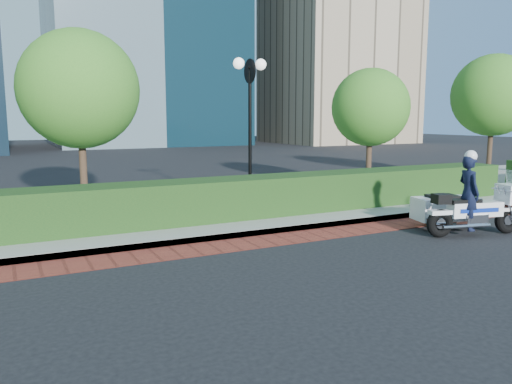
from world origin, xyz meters
name	(u,v)px	position (x,y,z in m)	size (l,w,h in m)	color
ground	(322,255)	(0.00, 0.00, 0.00)	(120.00, 120.00, 0.00)	black
brick_strip	(283,239)	(0.00, 1.50, 0.01)	(60.00, 1.00, 0.01)	maroon
sidewalk	(209,205)	(0.00, 6.00, 0.07)	(60.00, 8.00, 0.15)	gray
hedge_main	(243,197)	(0.00, 3.60, 0.65)	(18.00, 1.20, 1.00)	black
lamppost	(250,108)	(1.00, 5.20, 2.96)	(1.02, 0.70, 4.21)	black
tree_b	(79,89)	(-3.50, 6.50, 3.43)	(3.20, 3.20, 4.89)	#332319
tree_c	(370,108)	(6.50, 6.50, 3.05)	(2.80, 2.80, 4.30)	#332319
tree_d	(493,95)	(13.00, 6.50, 3.61)	(3.40, 3.40, 5.16)	#332319
tower_right	(339,12)	(28.00, 38.00, 14.00)	(14.00, 12.00, 28.00)	gray
police_motorcycle	(462,204)	(4.05, 0.18, 0.67)	(2.40, 1.99, 1.96)	black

